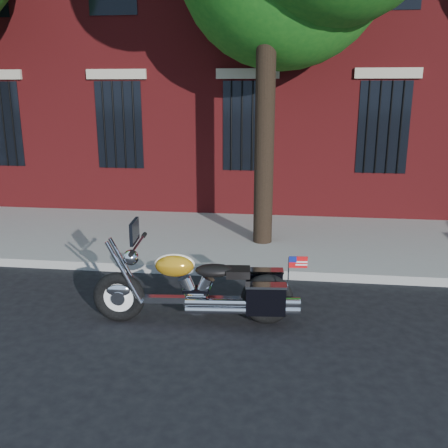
# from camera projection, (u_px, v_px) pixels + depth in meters

# --- Properties ---
(ground) EXTENTS (120.00, 120.00, 0.00)m
(ground) POSITION_uv_depth(u_px,v_px,m) (216.00, 310.00, 7.03)
(ground) COLOR black
(ground) RESTS_ON ground
(curb) EXTENTS (40.00, 0.16, 0.15)m
(curb) POSITION_uv_depth(u_px,v_px,m) (227.00, 271.00, 8.33)
(curb) COLOR gray
(curb) RESTS_ON ground
(sidewalk) EXTENTS (40.00, 3.60, 0.15)m
(sidewalk) POSITION_uv_depth(u_px,v_px,m) (239.00, 239.00, 10.13)
(sidewalk) COLOR gray
(sidewalk) RESTS_ON ground
(motorcycle) EXTENTS (2.79, 0.92, 1.40)m
(motorcycle) POSITION_uv_depth(u_px,v_px,m) (203.00, 290.00, 6.53)
(motorcycle) COLOR black
(motorcycle) RESTS_ON ground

